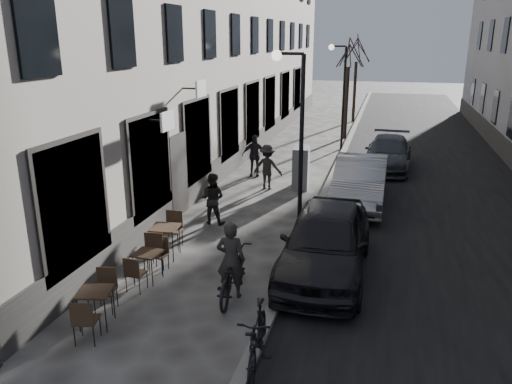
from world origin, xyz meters
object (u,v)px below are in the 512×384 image
at_px(streetlamp_far, 341,85).
at_px(bistro_set_b, 148,263).
at_px(utility_cabinet, 301,168).
at_px(pedestrian_far, 254,155).
at_px(streetlamp_near, 295,125).
at_px(moped, 257,338).
at_px(pedestrian_mid, 268,167).
at_px(tree_far, 357,49).
at_px(bistro_set_a, 96,304).
at_px(tree_near, 349,52).
at_px(bistro_set_c, 165,239).
at_px(car_near, 326,241).
at_px(car_far, 388,153).
at_px(bicycle, 231,274).
at_px(pedestrian_near, 213,198).
at_px(car_mid, 360,181).

distance_m(streetlamp_far, bistro_set_b, 16.01).
height_order(utility_cabinet, pedestrian_far, pedestrian_far).
height_order(streetlamp_near, moped, streetlamp_near).
bearing_deg(streetlamp_far, moped, -88.32).
bearing_deg(pedestrian_far, pedestrian_mid, -70.68).
distance_m(tree_far, utility_cabinet, 16.70).
height_order(bistro_set_b, utility_cabinet, utility_cabinet).
bearing_deg(tree_far, utility_cabinet, -92.47).
bearing_deg(pedestrian_far, streetlamp_near, -75.95).
bearing_deg(utility_cabinet, moped, -88.92).
xyz_separation_m(pedestrian_far, moped, (3.27, -11.92, -0.29)).
relative_size(utility_cabinet, pedestrian_far, 0.92).
bearing_deg(moped, bistro_set_a, 166.56).
bearing_deg(moped, tree_near, 85.35).
height_order(bistro_set_c, car_near, car_near).
xyz_separation_m(bistro_set_c, car_far, (5.35, 10.84, 0.17)).
bearing_deg(tree_near, streetlamp_near, -90.28).
height_order(streetlamp_near, streetlamp_far, same).
height_order(streetlamp_far, bicycle, streetlamp_far).
relative_size(streetlamp_near, pedestrian_far, 3.01).
relative_size(bistro_set_c, pedestrian_near, 1.07).
height_order(streetlamp_near, utility_cabinet, streetlamp_near).
xyz_separation_m(tree_far, pedestrian_mid, (-1.86, -16.70, -3.83)).
distance_m(pedestrian_far, moped, 12.36).
height_order(bistro_set_a, bistro_set_b, bistro_set_a).
xyz_separation_m(bistro_set_b, pedestrian_mid, (0.94, 7.83, 0.41)).
bearing_deg(car_near, pedestrian_near, 145.93).
height_order(tree_far, car_mid, tree_far).
height_order(bistro_set_a, pedestrian_far, pedestrian_far).
bearing_deg(bicycle, moped, 112.85).
xyz_separation_m(tree_near, car_far, (2.40, -6.40, -3.99)).
bearing_deg(bicycle, bistro_set_b, -10.48).
xyz_separation_m(bistro_set_c, car_near, (4.05, 0.12, 0.32)).
bearing_deg(utility_cabinet, bicycle, -95.18).
xyz_separation_m(car_mid, car_far, (0.85, 5.19, -0.11)).
relative_size(tree_near, bistro_set_a, 3.66).
bearing_deg(car_near, car_mid, 85.25).
xyz_separation_m(streetlamp_far, bistro_set_a, (-2.82, -17.52, -2.70)).
distance_m(tree_far, car_near, 23.46).
bearing_deg(bistro_set_b, utility_cabinet, 78.83).
distance_m(utility_cabinet, pedestrian_far, 2.43).
xyz_separation_m(bistro_set_a, car_mid, (4.44, 8.94, 0.32)).
relative_size(tree_near, car_near, 1.18).
height_order(pedestrian_mid, car_far, pedestrian_mid).
bearing_deg(streetlamp_near, pedestrian_mid, 112.57).
xyz_separation_m(bistro_set_c, bicycle, (2.23, -1.50, 0.02)).
bearing_deg(bistro_set_b, bicycle, -2.60).
bearing_deg(tree_near, streetlamp_far, -91.38).
bearing_deg(bistro_set_a, streetlamp_far, 67.47).
distance_m(tree_far, bicycle, 25.09).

